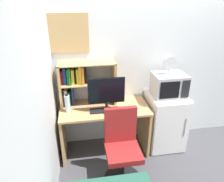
# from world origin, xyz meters

# --- Properties ---
(wall_back) EXTENTS (6.40, 0.04, 2.60)m
(wall_back) POSITION_xyz_m (0.40, 0.02, 1.30)
(wall_back) COLOR silver
(wall_back) RESTS_ON ground_plane
(wall_left) EXTENTS (0.04, 4.40, 2.60)m
(wall_left) POSITION_xyz_m (-1.62, -1.60, 1.30)
(wall_left) COLOR silver
(wall_left) RESTS_ON ground_plane
(desk) EXTENTS (1.21, 0.58, 0.74)m
(desk) POSITION_xyz_m (-0.95, -0.29, 0.51)
(desk) COLOR tan
(desk) RESTS_ON ground_plane
(hutch_bookshelf) EXTENTS (0.76, 0.27, 0.59)m
(hutch_bookshelf) POSITION_xyz_m (-1.26, -0.12, 1.08)
(hutch_bookshelf) COLOR tan
(hutch_bookshelf) RESTS_ON desk
(monitor) EXTENTS (0.48, 0.18, 0.46)m
(monitor) POSITION_xyz_m (-0.93, -0.39, 1.00)
(monitor) COLOR black
(monitor) RESTS_ON desk
(keyboard) EXTENTS (0.38, 0.13, 0.02)m
(keyboard) POSITION_xyz_m (-0.96, -0.39, 0.75)
(keyboard) COLOR black
(keyboard) RESTS_ON desk
(computer_mouse) EXTENTS (0.06, 0.09, 0.03)m
(computer_mouse) POSITION_xyz_m (-0.67, -0.39, 0.76)
(computer_mouse) COLOR silver
(computer_mouse) RESTS_ON desk
(water_bottle) EXTENTS (0.07, 0.07, 0.25)m
(water_bottle) POSITION_xyz_m (-1.43, -0.33, 0.86)
(water_bottle) COLOR silver
(water_bottle) RESTS_ON desk
(mini_fridge) EXTENTS (0.53, 0.55, 0.84)m
(mini_fridge) POSITION_xyz_m (-0.04, -0.28, 0.42)
(mini_fridge) COLOR white
(mini_fridge) RESTS_ON ground_plane
(microwave) EXTENTS (0.44, 0.35, 0.31)m
(microwave) POSITION_xyz_m (-0.04, -0.28, 1.00)
(microwave) COLOR #ADADB2
(microwave) RESTS_ON mini_fridge
(desk_fan) EXTENTS (0.17, 0.11, 0.25)m
(desk_fan) POSITION_xyz_m (-0.06, -0.28, 1.30)
(desk_fan) COLOR silver
(desk_fan) RESTS_ON microwave
(desk_chair) EXTENTS (0.47, 0.47, 0.95)m
(desk_chair) POSITION_xyz_m (-0.81, -0.84, 0.42)
(desk_chair) COLOR black
(desk_chair) RESTS_ON ground_plane
(wall_corkboard) EXTENTS (0.70, 0.02, 0.49)m
(wall_corkboard) POSITION_xyz_m (-1.45, -0.01, 1.69)
(wall_corkboard) COLOR tan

